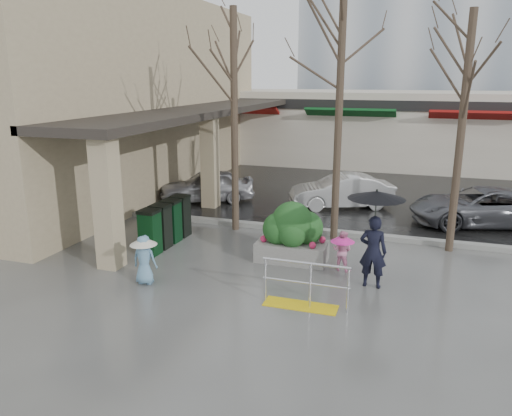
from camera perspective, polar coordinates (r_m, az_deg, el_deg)
The scene contains 20 objects.
ground at distance 12.41m, azimuth 0.50°, elevation -7.99°, with size 120.00×120.00×0.00m, color #51514F.
street_asphalt at distance 33.43m, azimuth 12.17°, elevation 6.26°, with size 120.00×36.00×0.01m, color black.
curb at distance 16.02m, azimuth 4.88°, elevation -2.43°, with size 120.00×0.30×0.15m, color gray.
near_building at distance 22.66m, azimuth -15.53°, elevation 12.27°, with size 6.00×18.00×8.00m, color tan.
canopy_slab at distance 20.66m, azimuth -5.50°, elevation 11.48°, with size 2.80×18.00×0.25m, color #2D2823.
pillar_front at distance 13.12m, azimuth -16.63°, elevation 0.69°, with size 0.55×0.55×3.50m, color tan.
pillar_back at distance 18.69m, azimuth -5.29°, elevation 5.35°, with size 0.55×0.55×3.50m, color tan.
storefront_row at distance 29.03m, azimuth 15.45°, elevation 8.79°, with size 34.00×6.74×4.00m.
handrail at distance 10.87m, azimuth 5.47°, elevation -9.34°, with size 1.90×0.50×1.03m.
tree_west at distance 15.50m, azimuth -2.55°, elevation 15.83°, with size 3.20×3.20×6.80m.
tree_midwest at distance 14.68m, azimuth 9.71°, elevation 16.27°, with size 3.20×3.20×7.00m.
tree_mideast at distance 14.53m, azimuth 22.99°, elevation 13.88°, with size 3.20×3.20×6.50m.
woman at distance 11.78m, azimuth 13.38°, elevation -2.36°, with size 1.31×1.31×2.36m.
child_pink at distance 12.87m, azimuth 9.83°, elevation -4.49°, with size 0.62×0.62×1.05m.
child_blue at distance 12.15m, azimuth -12.66°, elevation -5.33°, with size 0.65×0.65×1.20m.
planter at distance 13.30m, azimuth 4.19°, elevation -2.86°, with size 1.89×1.11×1.63m.
news_boxes at distance 14.83m, azimuth -10.24°, elevation -1.75°, with size 0.58×2.30×1.28m.
car_a at distance 19.76m, azimuth -5.66°, elevation 2.55°, with size 1.49×3.70×1.26m, color #ADACB1.
car_b at distance 18.99m, azimuth 9.77°, elevation 1.90°, with size 1.33×3.82×1.26m, color silver.
car_c at distance 18.11m, azimuth 24.32°, elevation 0.14°, with size 2.09×4.53×1.26m, color slate.
Camera 1 is at (3.49, -10.89, 4.82)m, focal length 35.00 mm.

